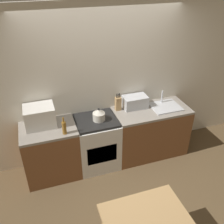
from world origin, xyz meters
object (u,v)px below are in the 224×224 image
at_px(stove_range, 97,142).
at_px(toaster_oven, 135,102).
at_px(microwave, 40,116).
at_px(bottle, 64,128).
at_px(dining_table, 145,222).
at_px(kettle, 99,115).

relative_size(stove_range, toaster_oven, 2.23).
xyz_separation_m(stove_range, toaster_oven, (0.73, 0.16, 0.55)).
xyz_separation_m(microwave, bottle, (0.30, -0.33, -0.05)).
bearing_deg(stove_range, dining_table, -88.00).
bearing_deg(microwave, dining_table, -64.01).
bearing_deg(bottle, kettle, 18.48).
bearing_deg(toaster_oven, dining_table, -109.66).
bearing_deg(kettle, bottle, -161.52).
distance_m(stove_range, microwave, 1.04).
relative_size(kettle, bottle, 0.78).
height_order(microwave, toaster_oven, microwave).
height_order(kettle, microwave, microwave).
relative_size(kettle, dining_table, 0.24).
bearing_deg(toaster_oven, stove_range, -167.47).
relative_size(microwave, dining_table, 0.49).
height_order(toaster_oven, dining_table, toaster_oven).
relative_size(kettle, toaster_oven, 0.53).
distance_m(bottle, dining_table, 1.65).
distance_m(stove_range, dining_table, 1.72).
bearing_deg(kettle, toaster_oven, 15.27).
bearing_deg(kettle, microwave, 171.06).
relative_size(kettle, microwave, 0.48).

